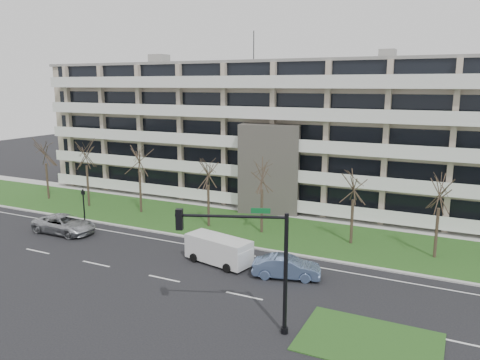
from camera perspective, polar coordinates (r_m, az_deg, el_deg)
The scene contains 19 objects.
ground at distance 32.66m, azimuth -9.23°, elevation -11.78°, with size 160.00×160.00×0.00m, color black.
grass_verge at distance 43.21m, azimuth 0.76°, elevation -5.68°, with size 90.00×10.00×0.06m, color #254E1A.
curb at distance 38.96m, azimuth -2.41°, elevation -7.60°, with size 90.00×0.35×0.12m, color #B2B2AD.
sidewalk at distance 48.04m, azimuth 3.56°, elevation -3.90°, with size 90.00×2.00×0.08m, color #B2B2AD.
grass_median at distance 26.01m, azimuth 15.47°, elevation -18.46°, with size 7.00×5.00×0.06m, color #254E1A.
lane_edge_line at distance 37.75m, azimuth -3.50°, elevation -8.35°, with size 90.00×0.12×0.01m, color white.
apartment_building at distance 52.93m, azimuth 6.50°, elevation 5.84°, with size 60.50×15.10×18.75m.
silver_pickup at distance 44.03m, azimuth -20.62°, elevation -5.07°, with size 2.67×5.79×1.61m, color #A8AAAF.
blue_sedan at distance 32.29m, azimuth 5.69°, elevation -10.51°, with size 1.59×4.57×1.51m, color #6782B3.
white_van at distance 34.39m, azimuth -2.56°, elevation -8.29°, with size 5.37×2.93×1.97m.
traffic_signal at distance 24.22m, azimuth 1.03°, elevation -8.90°, with size 5.52×2.40×6.80m.
pedestrian_signal at distance 45.91m, azimuth -18.53°, elevation -2.54°, with size 0.38×0.34×3.34m.
tree_0 at distance 56.71m, azimuth -22.71°, elevation 3.47°, with size 3.68×3.68×7.36m.
tree_1 at distance 51.73m, azimuth -18.32°, elevation 3.56°, with size 3.95×3.95×7.90m.
tree_2 at distance 47.77m, azimuth -12.23°, elevation 2.90°, with size 3.76×3.76×7.53m.
tree_3 at distance 42.16m, azimuth -3.93°, elevation 1.39°, with size 3.48×3.48×6.96m.
tree_4 at distance 40.23m, azimuth 2.72°, elevation 0.97°, with size 3.51×3.51×7.02m.
tree_5 at distance 38.49m, azimuth 13.71°, elevation -0.27°, with size 3.33×3.33×6.66m.
tree_6 at distance 37.27m, azimuth 23.24°, elevation -0.93°, with size 3.47×3.47×6.94m.
Camera 1 is at (17.56, -24.33, 12.90)m, focal length 35.00 mm.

